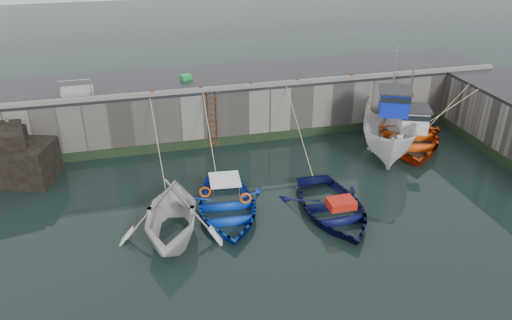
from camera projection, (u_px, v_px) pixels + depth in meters
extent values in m
plane|color=black|center=(308.00, 249.00, 19.32)|extent=(120.00, 120.00, 0.00)
cube|color=slate|center=(239.00, 102.00, 29.42)|extent=(30.00, 5.00, 3.00)
cube|color=black|center=(238.00, 76.00, 28.70)|extent=(30.00, 5.00, 0.16)
cube|color=slate|center=(248.00, 86.00, 26.59)|extent=(30.00, 0.30, 0.20)
cube|color=black|center=(249.00, 139.00, 27.80)|extent=(30.00, 0.08, 0.50)
cube|color=black|center=(28.00, 163.00, 23.70)|extent=(2.96, 2.83, 1.90)
cube|color=black|center=(9.00, 150.00, 24.43)|extent=(2.01, 1.83, 2.30)
cone|color=#2D591E|center=(17.00, 151.00, 23.13)|extent=(0.44, 0.44, 0.45)
cone|color=#2D591E|center=(7.00, 121.00, 23.99)|extent=(0.44, 0.44, 0.45)
cylinder|color=#3F1E0F|center=(209.00, 120.00, 26.67)|extent=(0.07, 0.07, 3.20)
cylinder|color=#3F1E0F|center=(217.00, 120.00, 26.77)|extent=(0.07, 0.07, 3.20)
cube|color=#3F1E0F|center=(214.00, 143.00, 27.32)|extent=(0.44, 0.06, 0.05)
cube|color=#3F1E0F|center=(213.00, 137.00, 27.17)|extent=(0.44, 0.06, 0.05)
cube|color=#3F1E0F|center=(213.00, 132.00, 27.01)|extent=(0.44, 0.06, 0.05)
cube|color=#3F1E0F|center=(213.00, 126.00, 26.86)|extent=(0.44, 0.06, 0.05)
cube|color=#3F1E0F|center=(213.00, 121.00, 26.71)|extent=(0.44, 0.06, 0.05)
cube|color=#3F1E0F|center=(212.00, 115.00, 26.56)|extent=(0.44, 0.06, 0.05)
cube|color=#3F1E0F|center=(212.00, 109.00, 26.41)|extent=(0.44, 0.06, 0.05)
cube|color=#3F1E0F|center=(212.00, 103.00, 26.26)|extent=(0.44, 0.06, 0.05)
cube|color=#3F1E0F|center=(212.00, 97.00, 26.11)|extent=(0.44, 0.06, 0.05)
imported|color=silver|center=(173.00, 236.00, 20.07)|extent=(5.31, 5.87, 2.70)
imported|color=#0B36B2|center=(227.00, 213.00, 21.54)|extent=(4.27, 5.66, 1.11)
imported|color=#090E3B|center=(332.00, 213.00, 21.53)|extent=(3.89, 5.43, 1.12)
imported|color=silver|center=(389.00, 133.00, 26.53)|extent=(5.47, 7.66, 2.78)
cube|color=#0C1EB7|center=(394.00, 102.00, 25.10)|extent=(1.90, 1.95, 1.20)
cube|color=black|center=(395.00, 95.00, 24.94)|extent=(1.98, 2.03, 0.28)
cube|color=#262628|center=(396.00, 90.00, 24.81)|extent=(2.17, 2.21, 0.08)
cylinder|color=#A5A8AD|center=(394.00, 74.00, 26.26)|extent=(0.08, 0.08, 3.00)
imported|color=#DF450B|center=(408.00, 137.00, 27.80)|extent=(6.90, 8.01, 1.40)
cube|color=silver|center=(413.00, 119.00, 26.67)|extent=(1.84, 1.90, 1.20)
cube|color=black|center=(414.00, 113.00, 26.51)|extent=(1.92, 1.98, 0.28)
cube|color=#262628|center=(415.00, 108.00, 26.38)|extent=(2.10, 2.16, 0.08)
cylinder|color=#A5A8AD|center=(410.00, 92.00, 27.85)|extent=(0.08, 0.08, 3.00)
cube|color=green|center=(186.00, 77.00, 27.85)|extent=(0.69, 0.63, 0.27)
cylinder|color=#A5A8AD|center=(59.00, 91.00, 24.73)|extent=(0.05, 0.05, 1.00)
cylinder|color=#A5A8AD|center=(91.00, 88.00, 25.06)|extent=(0.05, 0.05, 1.00)
cylinder|color=#A5A8AD|center=(74.00, 80.00, 24.69)|extent=(1.50, 0.05, 0.05)
cube|color=gray|center=(77.00, 94.00, 25.52)|extent=(1.60, 0.35, 0.18)
cube|color=gray|center=(77.00, 88.00, 25.74)|extent=(1.60, 0.35, 0.18)
cylinder|color=#3F1E0F|center=(152.00, 92.00, 25.57)|extent=(0.18, 0.18, 0.28)
cylinder|color=#3F1E0F|center=(201.00, 88.00, 26.12)|extent=(0.18, 0.18, 0.28)
cylinder|color=#3F1E0F|center=(251.00, 84.00, 26.70)|extent=(0.18, 0.18, 0.28)
cylinder|color=#3F1E0F|center=(297.00, 81.00, 27.27)|extent=(0.18, 0.18, 0.28)
cylinder|color=#3F1E0F|center=(351.00, 76.00, 27.97)|extent=(0.18, 0.18, 0.28)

